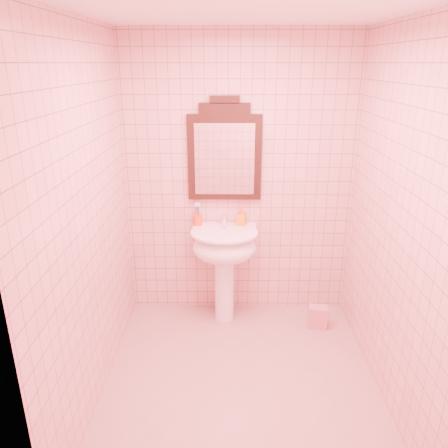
{
  "coord_description": "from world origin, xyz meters",
  "views": [
    {
      "loc": [
        -0.1,
        -2.62,
        2.23
      ],
      "look_at": [
        -0.13,
        0.55,
        1.05
      ],
      "focal_mm": 35.0,
      "sensor_mm": 36.0,
      "label": 1
    }
  ],
  "objects_px": {
    "pedestal_sink": "(224,253)",
    "mirror": "(225,153)",
    "soap_dispenser": "(242,217)",
    "toothbrush_cup": "(198,219)",
    "towel": "(318,317)"
  },
  "relations": [
    {
      "from": "towel",
      "to": "toothbrush_cup",
      "type": "bearing_deg",
      "value": 164.78
    },
    {
      "from": "soap_dispenser",
      "to": "pedestal_sink",
      "type": "bearing_deg",
      "value": -113.71
    },
    {
      "from": "pedestal_sink",
      "to": "soap_dispenser",
      "type": "bearing_deg",
      "value": 46.5
    },
    {
      "from": "mirror",
      "to": "pedestal_sink",
      "type": "bearing_deg",
      "value": -90.0
    },
    {
      "from": "mirror",
      "to": "towel",
      "type": "distance_m",
      "value": 1.67
    },
    {
      "from": "mirror",
      "to": "toothbrush_cup",
      "type": "bearing_deg",
      "value": -171.04
    },
    {
      "from": "pedestal_sink",
      "to": "towel",
      "type": "height_order",
      "value": "pedestal_sink"
    },
    {
      "from": "mirror",
      "to": "soap_dispenser",
      "type": "bearing_deg",
      "value": -14.65
    },
    {
      "from": "pedestal_sink",
      "to": "mirror",
      "type": "height_order",
      "value": "mirror"
    },
    {
      "from": "pedestal_sink",
      "to": "soap_dispenser",
      "type": "distance_m",
      "value": 0.36
    },
    {
      "from": "soap_dispenser",
      "to": "towel",
      "type": "relative_size",
      "value": 0.82
    },
    {
      "from": "soap_dispenser",
      "to": "toothbrush_cup",
      "type": "bearing_deg",
      "value": -160.52
    },
    {
      "from": "toothbrush_cup",
      "to": "pedestal_sink",
      "type": "bearing_deg",
      "value": -34.24
    },
    {
      "from": "pedestal_sink",
      "to": "mirror",
      "type": "bearing_deg",
      "value": 90.0
    },
    {
      "from": "mirror",
      "to": "towel",
      "type": "height_order",
      "value": "mirror"
    }
  ]
}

